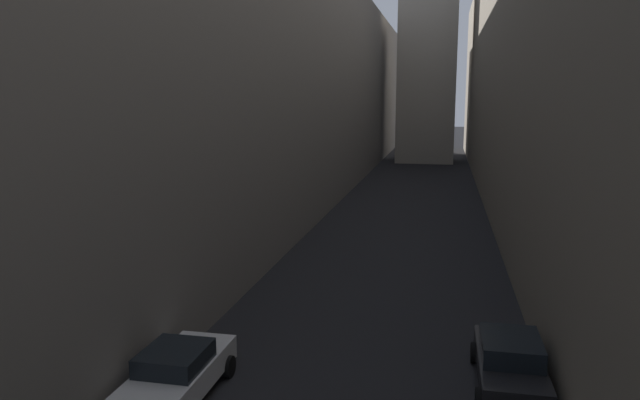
% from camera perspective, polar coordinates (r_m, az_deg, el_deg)
% --- Properties ---
extents(ground_plane, '(264.00, 264.00, 0.00)m').
position_cam_1_polar(ground_plane, '(43.28, 8.48, -1.01)').
color(ground_plane, black).
extents(building_block_left, '(13.83, 108.00, 18.15)m').
position_cam_1_polar(building_block_left, '(46.87, -6.68, 11.00)').
color(building_block_left, slate).
rests_on(building_block_left, ground).
extents(building_block_right, '(13.46, 108.00, 21.06)m').
position_cam_1_polar(building_block_right, '(45.61, 24.88, 12.04)').
color(building_block_right, '#756B5B').
rests_on(building_block_right, ground).
extents(parked_car_left_third, '(1.95, 4.42, 1.51)m').
position_cam_1_polar(parked_car_left_third, '(16.93, -13.59, -15.91)').
color(parked_car_left_third, silver).
rests_on(parked_car_left_third, ground).
extents(parked_car_right_far, '(1.96, 4.34, 1.51)m').
position_cam_1_polar(parked_car_right_far, '(17.89, 17.85, -14.64)').
color(parked_car_right_far, black).
rests_on(parked_car_right_far, ground).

